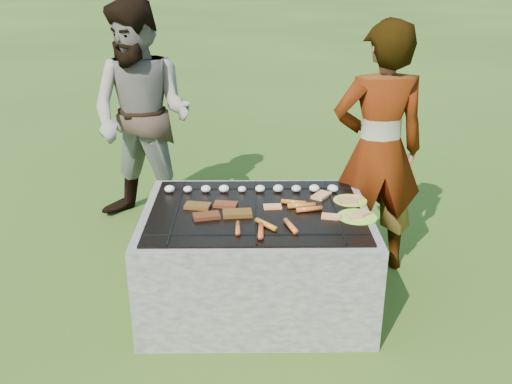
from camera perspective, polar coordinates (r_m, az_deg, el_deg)
lawn at (r=3.55m, az=0.01°, el=-10.82°), size 60.00×60.00×0.00m
fire_pit at (r=3.41m, az=0.01°, el=-6.84°), size 1.30×1.00×0.62m
mushrooms at (r=3.50m, az=0.53°, el=0.34°), size 1.07×0.07×0.04m
pork_slabs at (r=3.23m, az=-3.81°, el=-1.85°), size 0.39×0.27×0.02m
sausages at (r=3.13m, az=2.65°, el=-2.56°), size 0.49×0.49×0.03m
bread_on_grate at (r=3.33m, az=5.62°, el=-1.15°), size 0.43×0.42×0.02m
plate_far at (r=3.43m, az=9.39°, el=-0.87°), size 0.23×0.23×0.03m
plate_near at (r=3.22m, az=10.09°, el=-2.49°), size 0.29×0.29×0.03m
cook at (r=3.69m, az=12.11°, el=4.04°), size 0.62×0.43×1.63m
bystander at (r=4.37m, az=-11.32°, el=7.37°), size 1.00×0.89×1.70m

